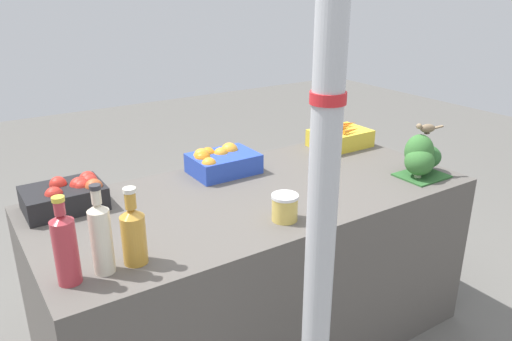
{
  "coord_description": "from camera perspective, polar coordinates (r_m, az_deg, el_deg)",
  "views": [
    {
      "loc": [
        -1.09,
        -1.66,
        1.62
      ],
      "look_at": [
        0.0,
        0.0,
        0.86
      ],
      "focal_mm": 35.0,
      "sensor_mm": 36.0,
      "label": 1
    }
  ],
  "objects": [
    {
      "name": "ground_plane",
      "position": [
        2.57,
        -0.0,
        -18.3
      ],
      "size": [
        10.0,
        10.0,
        0.0
      ],
      "primitive_type": "plane",
      "color": "#605E59"
    },
    {
      "name": "pickle_jar",
      "position": [
        1.9,
        3.31,
        -4.22
      ],
      "size": [
        0.1,
        0.1,
        0.1
      ],
      "color": "#DBBC56",
      "rests_on": "market_table"
    },
    {
      "name": "juice_bottle_amber",
      "position": [
        1.65,
        -13.82,
        -6.96
      ],
      "size": [
        0.08,
        0.08,
        0.26
      ],
      "color": "gold",
      "rests_on": "market_table"
    },
    {
      "name": "broccoli_pile",
      "position": [
        2.45,
        18.41,
        1.5
      ],
      "size": [
        0.24,
        0.2,
        0.2
      ],
      "color": "#2D602D",
      "rests_on": "market_table"
    },
    {
      "name": "carrot_crate",
      "position": [
        2.79,
        9.58,
        3.77
      ],
      "size": [
        0.31,
        0.23,
        0.13
      ],
      "color": "gold",
      "rests_on": "market_table"
    },
    {
      "name": "juice_bottle_cloudy",
      "position": [
        1.61,
        -17.29,
        -7.18
      ],
      "size": [
        0.07,
        0.07,
        0.3
      ],
      "color": "beige",
      "rests_on": "market_table"
    },
    {
      "name": "support_pole",
      "position": [
        1.27,
        8.14,
        6.62
      ],
      "size": [
        0.09,
        0.09,
        2.63
      ],
      "color": "#B7BABF",
      "rests_on": "ground_plane"
    },
    {
      "name": "market_table",
      "position": [
        2.34,
        -0.0,
        -11.06
      ],
      "size": [
        1.87,
        0.87,
        0.76
      ],
      "primitive_type": "cube",
      "color": "#56514C",
      "rests_on": "ground_plane"
    },
    {
      "name": "sparrow_bird",
      "position": [
        2.41,
        18.93,
        4.61
      ],
      "size": [
        0.13,
        0.07,
        0.05
      ],
      "rotation": [
        0.0,
        0.0,
        2.72
      ],
      "color": "#4C3D2D",
      "rests_on": "broccoli_pile"
    },
    {
      "name": "orange_crate",
      "position": [
        2.37,
        -4.1,
        1.05
      ],
      "size": [
        0.31,
        0.23,
        0.13
      ],
      "color": "#2847B7",
      "rests_on": "market_table"
    },
    {
      "name": "juice_bottle_ruby",
      "position": [
        1.6,
        -20.95,
        -8.16
      ],
      "size": [
        0.07,
        0.07,
        0.28
      ],
      "color": "#B2333D",
      "rests_on": "market_table"
    },
    {
      "name": "apple_crate",
      "position": [
        2.13,
        -20.68,
        -2.59
      ],
      "size": [
        0.31,
        0.23,
        0.13
      ],
      "color": "black",
      "rests_on": "market_table"
    }
  ]
}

